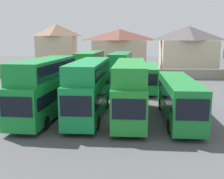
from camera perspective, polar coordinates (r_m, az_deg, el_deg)
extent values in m
plane|color=#4C4C4F|center=(42.27, 1.27, 1.00)|extent=(140.00, 140.00, 0.00)
cube|color=gray|center=(48.17, 1.57, 3.23)|extent=(56.00, 0.50, 1.80)
cube|color=#168534|center=(25.22, -13.37, -1.25)|extent=(3.26, 11.44, 3.11)
cube|color=black|center=(20.06, -19.03, -3.42)|extent=(2.28, 0.22, 1.40)
cube|color=black|center=(25.15, -13.41, -0.42)|extent=(3.24, 10.54, 0.98)
cube|color=#168534|center=(25.13, -13.38, 4.22)|extent=(3.17, 10.88, 1.67)
cube|color=black|center=(25.13, -13.38, 4.22)|extent=(3.23, 10.32, 1.17)
cylinder|color=black|center=(21.96, -13.47, -6.65)|extent=(0.37, 1.12, 1.10)
cylinder|color=black|center=(22.88, -19.09, -6.25)|extent=(0.37, 1.12, 1.10)
cylinder|color=black|center=(28.40, -8.56, -2.61)|extent=(0.37, 1.12, 1.10)
cylinder|color=black|center=(29.12, -13.08, -2.44)|extent=(0.37, 1.12, 1.10)
cube|color=#148A40|center=(24.61, -4.64, -1.20)|extent=(2.74, 11.25, 3.19)
cube|color=black|center=(19.14, -7.42, -3.42)|extent=(2.19, 0.13, 1.43)
cube|color=black|center=(24.54, -4.66, -0.32)|extent=(2.76, 10.35, 1.00)
cube|color=#148A40|center=(24.53, -4.61, 4.20)|extent=(2.68, 10.69, 1.41)
cube|color=black|center=(24.53, -4.61, 4.20)|extent=(2.75, 10.13, 0.99)
cylinder|color=black|center=(21.46, -3.08, -6.77)|extent=(0.32, 1.11, 1.10)
cylinder|color=black|center=(21.88, -9.07, -6.55)|extent=(0.32, 1.11, 1.10)
cylinder|color=black|center=(28.12, -1.14, -2.63)|extent=(0.32, 1.11, 1.10)
cylinder|color=black|center=(28.44, -5.73, -2.53)|extent=(0.32, 1.11, 1.10)
cube|color=#1E8B2F|center=(24.01, 3.69, -1.58)|extent=(2.71, 11.28, 3.10)
cube|color=black|center=(18.43, 3.46, -4.07)|extent=(2.24, 0.11, 1.39)
cube|color=black|center=(23.94, 3.70, -0.71)|extent=(2.74, 10.38, 0.98)
cube|color=#1E8B2F|center=(23.93, 3.76, 3.89)|extent=(2.65, 10.72, 1.45)
cube|color=black|center=(23.93, 3.76, 3.89)|extent=(2.74, 10.16, 1.02)
cylinder|color=black|center=(21.00, 6.74, -7.21)|extent=(0.32, 1.10, 1.10)
cylinder|color=black|center=(21.03, 0.30, -7.11)|extent=(0.32, 1.10, 1.10)
cylinder|color=black|center=(27.72, 6.18, -2.87)|extent=(0.32, 1.10, 1.10)
cylinder|color=black|center=(27.75, 1.34, -2.80)|extent=(0.32, 1.10, 1.10)
cube|color=#197C31|center=(24.17, 13.44, -1.67)|extent=(2.55, 11.12, 3.19)
cube|color=black|center=(18.75, 16.14, -4.04)|extent=(2.13, 0.11, 1.43)
cube|color=black|center=(24.09, 13.48, -0.78)|extent=(2.58, 10.23, 1.00)
cylinder|color=black|center=(21.47, 17.68, -7.25)|extent=(0.31, 1.10, 1.10)
cylinder|color=black|center=(21.06, 11.74, -7.31)|extent=(0.31, 1.10, 1.10)
cylinder|color=black|center=(27.96, 14.48, -3.03)|extent=(0.31, 1.10, 1.10)
cylinder|color=black|center=(27.65, 9.93, -3.00)|extent=(0.31, 1.10, 1.10)
cube|color=#1B8A33|center=(38.51, -4.55, 2.99)|extent=(2.98, 10.64, 3.20)
cube|color=black|center=(33.31, -6.20, 2.48)|extent=(2.26, 0.17, 1.44)
cube|color=black|center=(38.46, -4.56, 3.56)|extent=(2.99, 9.80, 1.01)
cube|color=#1B8A33|center=(38.54, -4.53, 6.53)|extent=(2.91, 10.11, 1.53)
cube|color=black|center=(38.54, -4.53, 6.53)|extent=(2.98, 9.59, 1.07)
cylinder|color=black|center=(35.34, -3.59, 0.04)|extent=(0.34, 1.11, 1.10)
cylinder|color=black|center=(35.80, -7.32, 0.11)|extent=(0.34, 1.11, 1.10)
cylinder|color=black|center=(41.72, -2.12, 1.64)|extent=(0.34, 1.11, 1.10)
cylinder|color=black|center=(42.11, -5.30, 1.68)|extent=(0.34, 1.11, 1.10)
cube|color=#137D38|center=(38.24, 1.73, 2.89)|extent=(3.22, 10.93, 3.09)
cube|color=black|center=(32.86, 0.73, 2.31)|extent=(2.14, 0.24, 1.39)
cube|color=black|center=(38.19, 1.73, 3.44)|extent=(3.19, 10.07, 0.97)
cube|color=#137D38|center=(38.27, 1.79, 6.37)|extent=(3.13, 10.39, 1.53)
cube|color=black|center=(38.27, 1.79, 6.37)|extent=(3.18, 9.86, 1.07)
cylinder|color=black|center=(35.05, 2.95, -0.04)|extent=(0.38, 1.12, 1.10)
cylinder|color=black|center=(35.31, -0.66, 0.05)|extent=(0.38, 1.12, 1.10)
cylinder|color=black|center=(41.63, 3.74, 1.60)|extent=(0.38, 1.12, 1.10)
cylinder|color=black|center=(41.84, 0.68, 1.67)|extent=(0.38, 1.12, 1.10)
cube|color=#1E8939|center=(37.93, 7.36, 2.69)|extent=(3.21, 11.35, 3.01)
cube|color=black|center=(32.31, 7.38, 2.01)|extent=(2.20, 0.22, 1.36)
cube|color=black|center=(37.89, 7.37, 3.23)|extent=(3.19, 10.46, 0.95)
cylinder|color=black|center=(34.73, 9.21, -0.26)|extent=(0.37, 1.12, 1.10)
cylinder|color=black|center=(34.72, 5.41, -0.17)|extent=(0.37, 1.12, 1.10)
cylinder|color=black|center=(41.58, 8.90, 1.49)|extent=(0.37, 1.12, 1.10)
cylinder|color=black|center=(41.57, 5.73, 1.56)|extent=(0.37, 1.12, 1.10)
cube|color=#C6B293|center=(60.29, -11.11, 7.15)|extent=(7.29, 6.82, 7.41)
pyramid|color=brown|center=(60.24, -11.27, 11.83)|extent=(7.65, 7.16, 2.43)
cube|color=#C6B293|center=(58.31, 1.53, 6.81)|extent=(10.75, 6.66, 6.55)
pyramid|color=brown|center=(58.21, 1.55, 11.15)|extent=(11.29, 6.99, 2.27)
cube|color=beige|center=(59.54, 15.14, 6.52)|extent=(10.74, 7.88, 6.53)
pyramid|color=#514C4C|center=(59.44, 15.35, 11.05)|extent=(11.28, 8.27, 2.88)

